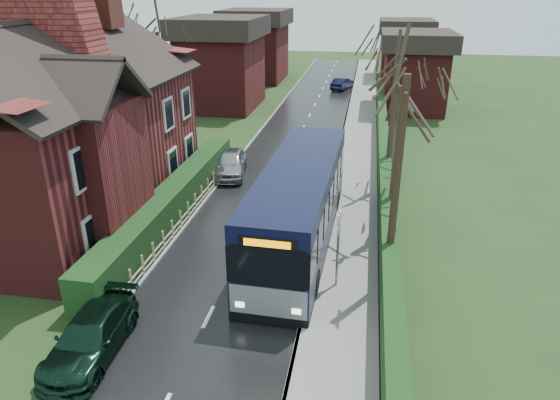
% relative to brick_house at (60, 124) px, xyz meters
% --- Properties ---
extents(ground, '(140.00, 140.00, 0.00)m').
position_rel_brick_house_xyz_m(ground, '(8.73, -4.78, -4.38)').
color(ground, '#2E411B').
rests_on(ground, ground).
extents(road, '(6.00, 100.00, 0.02)m').
position_rel_brick_house_xyz_m(road, '(8.73, 5.22, -4.37)').
color(road, black).
rests_on(road, ground).
extents(pavement, '(2.50, 100.00, 0.14)m').
position_rel_brick_house_xyz_m(pavement, '(12.98, 5.22, -4.31)').
color(pavement, slate).
rests_on(pavement, ground).
extents(kerb_right, '(0.12, 100.00, 0.14)m').
position_rel_brick_house_xyz_m(kerb_right, '(11.78, 5.22, -4.31)').
color(kerb_right, gray).
rests_on(kerb_right, ground).
extents(kerb_left, '(0.12, 100.00, 0.10)m').
position_rel_brick_house_xyz_m(kerb_left, '(5.68, 5.22, -4.33)').
color(kerb_left, gray).
rests_on(kerb_left, ground).
extents(front_hedge, '(1.20, 16.00, 1.60)m').
position_rel_brick_house_xyz_m(front_hedge, '(4.83, 0.22, -3.58)').
color(front_hedge, black).
rests_on(front_hedge, ground).
extents(picket_fence, '(0.10, 16.00, 0.90)m').
position_rel_brick_house_xyz_m(picket_fence, '(5.58, 0.22, -3.93)').
color(picket_fence, tan).
rests_on(picket_fence, ground).
extents(right_wall_hedge, '(0.60, 50.00, 1.80)m').
position_rel_brick_house_xyz_m(right_wall_hedge, '(14.53, 5.22, -3.36)').
color(right_wall_hedge, maroon).
rests_on(right_wall_hedge, ground).
extents(brick_house, '(9.30, 14.60, 10.30)m').
position_rel_brick_house_xyz_m(brick_house, '(0.00, 0.00, 0.00)').
color(brick_house, maroon).
rests_on(brick_house, ground).
extents(bus, '(2.98, 11.58, 3.49)m').
position_rel_brick_house_xyz_m(bus, '(10.93, -1.23, -2.64)').
color(bus, black).
rests_on(bus, ground).
extents(car_silver, '(2.34, 4.44, 1.44)m').
position_rel_brick_house_xyz_m(car_silver, '(5.93, 6.36, -3.66)').
color(car_silver, '#A3A3A8').
rests_on(car_silver, ground).
extents(car_green, '(1.87, 4.22, 1.20)m').
position_rel_brick_house_xyz_m(car_green, '(5.88, -9.02, -3.77)').
color(car_green, black).
rests_on(car_green, ground).
extents(car_distant, '(2.33, 3.87, 1.20)m').
position_rel_brick_house_xyz_m(car_distant, '(10.73, 33.03, -3.77)').
color(car_distant, black).
rests_on(car_distant, ground).
extents(bus_stop_sign, '(0.12, 0.45, 3.00)m').
position_rel_brick_house_xyz_m(bus_stop_sign, '(12.73, -4.29, -2.40)').
color(bus_stop_sign, slate).
rests_on(bus_stop_sign, ground).
extents(telegraph_pole, '(0.26, 0.98, 7.58)m').
position_rel_brick_house_xyz_m(telegraph_pole, '(14.53, -3.88, -0.54)').
color(telegraph_pole, black).
rests_on(telegraph_pole, ground).
extents(tree_right_near, '(4.29, 4.29, 9.26)m').
position_rel_brick_house_xyz_m(tree_right_near, '(14.73, 0.25, 2.54)').
color(tree_right_near, '#382C21').
rests_on(tree_right_near, ground).
extents(tree_right_far, '(4.43, 4.43, 8.56)m').
position_rel_brick_house_xyz_m(tree_right_far, '(14.73, 5.75, 2.02)').
color(tree_right_far, '#34271F').
rests_on(tree_right_far, ground).
extents(tree_house_side, '(4.51, 4.51, 10.25)m').
position_rel_brick_house_xyz_m(tree_house_side, '(-0.67, 13.18, 3.28)').
color(tree_house_side, '#35271F').
rests_on(tree_house_side, ground).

